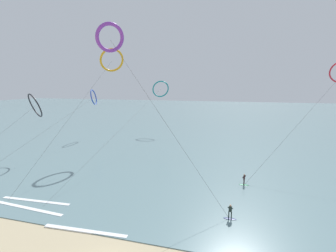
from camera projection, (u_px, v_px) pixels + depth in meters
sea_water at (216, 115)px, 118.61m from camera, size 400.00×200.00×0.08m
surfer_emerald at (244, 180)px, 36.30m from camera, size 1.40×0.63×1.70m
surfer_navy at (230, 213)px, 27.12m from camera, size 1.40×0.61×1.70m
kite_violet at (110, 38)px, 28.19m from camera, size 15.67×3.27×21.59m
kite_amber at (112, 60)px, 53.39m from camera, size 5.44×29.58×22.28m
kite_cobalt at (93, 97)px, 68.94m from camera, size 3.71×42.19×13.30m
kite_teal at (160, 89)px, 75.61m from camera, size 5.20×51.55×15.81m
kite_charcoal at (35, 106)px, 48.56m from camera, size 5.31×21.10×12.97m
wave_crest_near at (85, 231)px, 25.02m from camera, size 9.10×0.95×0.12m
wave_crest_mid at (24, 207)px, 29.80m from camera, size 11.58×1.26×0.12m
wave_crest_far at (36, 201)px, 31.42m from camera, size 9.59×1.03×0.12m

